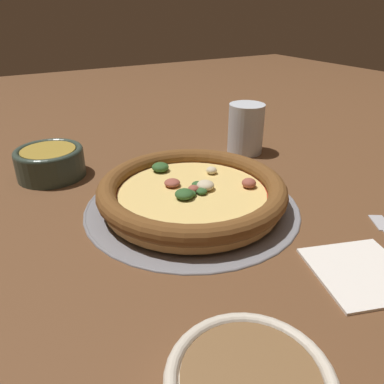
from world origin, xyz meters
The scene contains 6 objects.
ground_plane centered at (0.00, 0.00, 0.00)m, with size 3.00×3.00×0.00m, color brown.
pizza_tray centered at (0.00, 0.00, 0.00)m, with size 0.36×0.36×0.01m.
pizza centered at (0.00, 0.00, 0.03)m, with size 0.31×0.31×0.04m.
bowl_near centered at (-0.25, -0.18, 0.03)m, with size 0.13×0.13×0.06m.
drinking_cup centered at (-0.16, 0.23, 0.05)m, with size 0.08×0.08×0.11m.
napkin centered at (0.26, 0.10, 0.00)m, with size 0.15×0.15×0.01m.
Camera 1 is at (0.48, -0.28, 0.31)m, focal length 35.00 mm.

